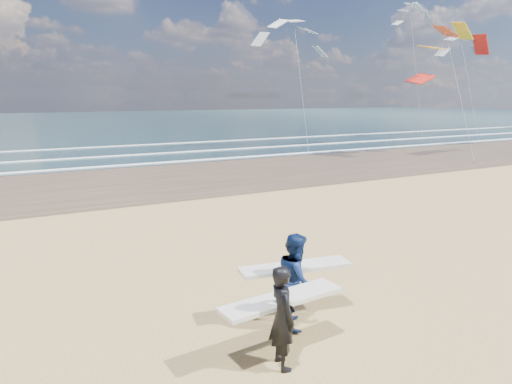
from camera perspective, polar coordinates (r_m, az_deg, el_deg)
wet_sand_strip at (r=33.51m, az=17.44°, el=4.17°), size 220.00×12.00×0.01m
ocean at (r=81.09m, az=-10.74°, el=8.78°), size 220.00×100.00×0.02m
foam_breakers at (r=41.22m, az=7.50°, el=6.04°), size 220.00×11.70×0.05m
surfer_near at (r=7.46m, az=3.33°, el=-14.99°), size 2.24×1.04×1.69m
surfer_far at (r=8.68m, az=5.04°, el=-10.76°), size 2.26×1.33×1.78m
kite_0 at (r=34.29m, az=23.46°, el=14.12°), size 7.48×4.92×9.97m
kite_1 at (r=37.11m, az=5.36°, el=15.62°), size 6.75×4.84×11.35m
kite_2 at (r=51.66m, az=24.86°, el=13.32°), size 5.97×4.76×11.52m
kite_5 at (r=53.84m, az=19.26°, el=15.16°), size 5.08×4.66×14.91m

